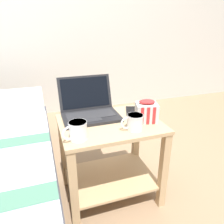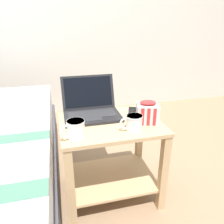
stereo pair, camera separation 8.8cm
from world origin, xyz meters
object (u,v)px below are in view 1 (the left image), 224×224
at_px(mug_front_left, 134,121).
at_px(snack_bag, 146,111).
at_px(mug_front_right, 77,130).
at_px(cell_phone, 131,111).
at_px(laptop, 89,109).

height_order(mug_front_left, snack_bag, snack_bag).
distance_m(mug_front_right, snack_bag, 0.44).
xyz_separation_m(mug_front_left, cell_phone, (0.09, 0.25, -0.04)).
distance_m(mug_front_right, cell_phone, 0.48).
height_order(laptop, mug_front_left, laptop).
bearing_deg(snack_bag, mug_front_right, -168.17).
relative_size(laptop, snack_bag, 2.32).
height_order(mug_front_left, cell_phone, mug_front_left).
relative_size(mug_front_left, snack_bag, 0.86).
xyz_separation_m(laptop, mug_front_right, (-0.13, -0.28, 0.01)).
xyz_separation_m(mug_front_left, snack_bag, (0.11, 0.08, 0.01)).
height_order(mug_front_right, cell_phone, mug_front_right).
bearing_deg(mug_front_right, cell_phone, 32.13).
height_order(laptop, mug_front_right, laptop).
height_order(laptop, snack_bag, laptop).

